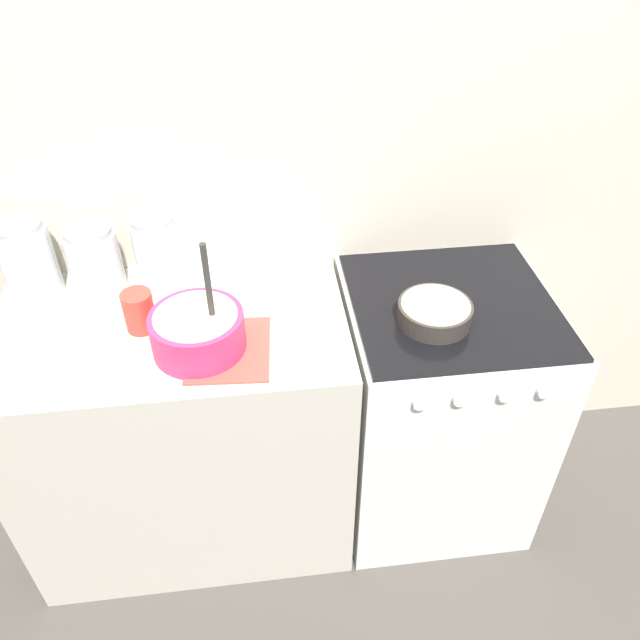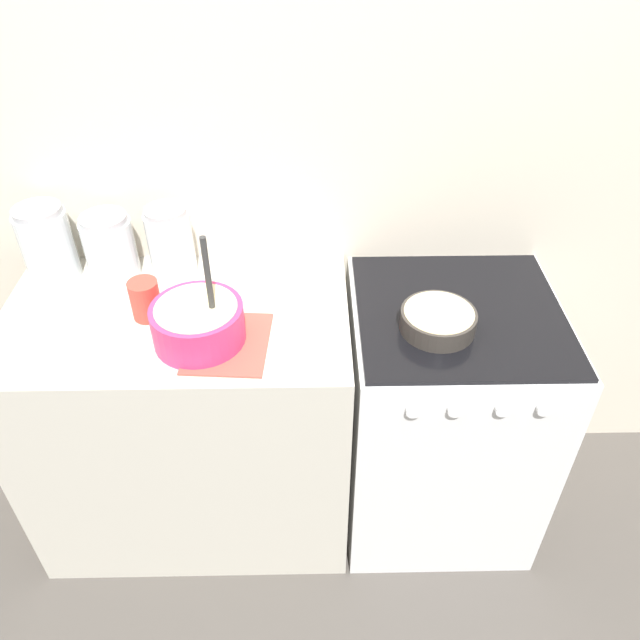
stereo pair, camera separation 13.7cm
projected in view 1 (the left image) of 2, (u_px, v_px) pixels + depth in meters
The scene contains 11 objects.
ground_plane at pixel (352, 571), 2.09m from camera, with size 12.00×12.00×0.00m, color #4C4742.
wall_back at pixel (330, 157), 1.82m from camera, with size 4.97×0.05×2.40m.
countertop_cabinet at pixel (189, 430), 2.00m from camera, with size 0.99×0.59×0.88m.
stove at pixel (435, 407), 2.08m from camera, with size 0.61×0.61×0.88m.
mixing_bowl at pixel (198, 330), 1.60m from camera, with size 0.24×0.24×0.32m.
baking_pan at pixel (435, 312), 1.71m from camera, with size 0.21×0.21×0.06m.
storage_jar_left at pixel (29, 264), 1.78m from camera, with size 0.15×0.15×0.23m.
storage_jar_middle at pixel (96, 263), 1.80m from camera, with size 0.15×0.15×0.20m.
storage_jar_right at pixel (159, 256), 1.81m from camera, with size 0.13×0.13×0.22m.
tin_can at pixel (139, 311), 1.67m from camera, with size 0.08×0.08×0.11m.
recipe_page at pixel (229, 349), 1.63m from camera, with size 0.23×0.27×0.01m.
Camera 1 is at (-0.24, -1.08, 1.97)m, focal length 35.00 mm.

